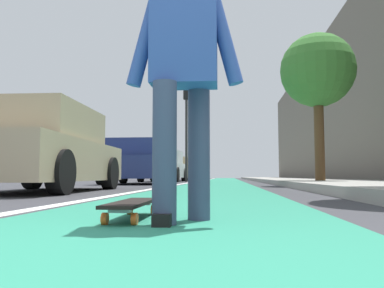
% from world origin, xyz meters
% --- Properties ---
extents(ground_plane, '(80.00, 80.00, 0.00)m').
position_xyz_m(ground_plane, '(10.00, 0.00, 0.00)').
color(ground_plane, '#38383D').
extents(bike_lane_paint, '(56.00, 2.18, 0.00)m').
position_xyz_m(bike_lane_paint, '(24.00, 0.00, 0.00)').
color(bike_lane_paint, '#288466').
rests_on(bike_lane_paint, ground).
extents(lane_stripe_white, '(52.00, 0.16, 0.01)m').
position_xyz_m(lane_stripe_white, '(20.00, 1.24, 0.00)').
color(lane_stripe_white, silver).
rests_on(lane_stripe_white, ground).
extents(sidewalk_curb, '(52.00, 3.20, 0.15)m').
position_xyz_m(sidewalk_curb, '(18.00, -3.36, 0.07)').
color(sidewalk_curb, '#9E9B93').
rests_on(sidewalk_curb, ground).
extents(building_facade, '(40.00, 1.20, 8.08)m').
position_xyz_m(building_facade, '(22.00, -6.30, 4.04)').
color(building_facade, '#696056').
rests_on(building_facade, ground).
extents(skateboard, '(0.84, 0.21, 0.11)m').
position_xyz_m(skateboard, '(1.59, 0.24, 0.09)').
color(skateboard, orange).
rests_on(skateboard, ground).
extents(skater_person, '(0.46, 0.72, 1.64)m').
position_xyz_m(skater_person, '(1.44, -0.11, 0.94)').
color(skater_person, '#384260').
rests_on(skater_person, ground).
extents(parked_car_near, '(4.15, 1.94, 1.49)m').
position_xyz_m(parked_car_near, '(5.86, 2.89, 0.72)').
color(parked_car_near, tan).
rests_on(parked_car_near, ground).
extents(parked_car_mid, '(4.34, 2.03, 1.50)m').
position_xyz_m(parked_car_mid, '(12.75, 2.75, 0.73)').
color(parked_car_mid, navy).
rests_on(parked_car_mid, ground).
extents(parked_car_far, '(4.39, 1.92, 1.50)m').
position_xyz_m(parked_car_far, '(18.28, 2.76, 0.73)').
color(parked_car_far, silver).
rests_on(parked_car_far, ground).
extents(parked_car_end, '(4.26, 2.07, 1.47)m').
position_xyz_m(parked_car_end, '(24.81, 2.99, 0.70)').
color(parked_car_end, tan).
rests_on(parked_car_end, ground).
extents(traffic_light, '(0.33, 0.28, 4.78)m').
position_xyz_m(traffic_light, '(18.11, 1.64, 3.27)').
color(traffic_light, '#2D2D2D').
rests_on(traffic_light, ground).
extents(street_tree_mid, '(2.13, 2.13, 4.39)m').
position_xyz_m(street_tree_mid, '(10.65, -2.96, 3.28)').
color(street_tree_mid, brown).
rests_on(street_tree_mid, ground).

